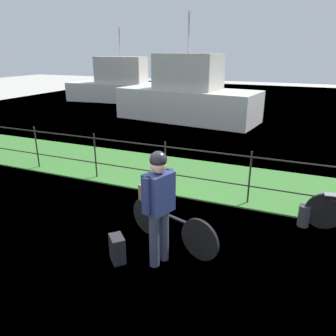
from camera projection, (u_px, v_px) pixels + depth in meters
name	position (u px, v px, depth m)	size (l,w,h in m)	color
ground_plane	(105.00, 245.00, 5.11)	(60.00, 60.00, 0.00)	#B2ADA3
grass_strip	(180.00, 175.00, 7.97)	(27.00, 2.40, 0.03)	#38702D
harbor_water	(245.00, 115.00, 15.50)	(30.00, 30.00, 0.00)	#60849E
iron_fence	(165.00, 162.00, 6.94)	(18.04, 0.04, 1.09)	#28231E
bicycle_main	(171.00, 225.00, 5.01)	(1.63, 0.59, 0.64)	black
wooden_crate	(152.00, 193.00, 5.11)	(0.38, 0.26, 0.26)	brown
terrier_dog	(153.00, 181.00, 5.02)	(0.32, 0.22, 0.18)	silver
cyclist_person	(159.00, 199.00, 4.36)	(0.37, 0.52, 1.68)	#383D51
backpack_on_paving	(117.00, 249.00, 4.67)	(0.28, 0.18, 0.40)	black
mooring_bollard	(304.00, 216.00, 5.61)	(0.20, 0.20, 0.39)	#38383D
moored_boat_near	(188.00, 96.00, 14.05)	(6.33, 3.12, 4.40)	silver
moored_boat_far	(122.00, 86.00, 19.42)	(6.69, 2.75, 4.18)	silver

